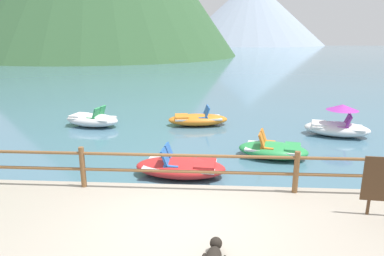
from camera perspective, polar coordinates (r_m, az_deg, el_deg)
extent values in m
plane|color=#477084|center=(45.64, 2.93, 10.42)|extent=(200.00, 200.00, 0.00)
cylinder|color=brown|center=(8.14, -17.84, -6.25)|extent=(0.12, 0.12, 0.95)
cylinder|color=brown|center=(7.82, 17.03, -7.09)|extent=(0.12, 0.12, 0.95)
cylinder|color=brown|center=(7.50, -0.79, -4.63)|extent=(23.80, 0.07, 0.07)
cylinder|color=brown|center=(7.63, -0.78, -7.31)|extent=(23.80, 0.07, 0.07)
cylinder|color=#4C331E|center=(7.54, 27.39, -11.51)|extent=(0.06, 0.06, 0.35)
sphere|color=black|center=(5.72, 4.04, -18.69)|extent=(0.20, 0.20, 0.20)
ellipsoid|color=black|center=(5.83, 4.17, -18.25)|extent=(0.09, 0.13, 0.08)
ellipsoid|color=red|center=(9.44, -1.95, -6.63)|extent=(2.58, 1.41, 0.48)
cube|color=silver|center=(9.41, -1.96, -6.15)|extent=(2.01, 1.15, 0.06)
cube|color=blue|center=(9.19, -3.37, -6.23)|extent=(0.43, 0.43, 0.08)
cube|color=blue|center=(9.15, -4.51, -4.88)|extent=(0.24, 0.41, 0.43)
cube|color=blue|center=(9.64, -2.81, -5.18)|extent=(0.43, 0.43, 0.08)
cube|color=blue|center=(9.60, -3.88, -3.89)|extent=(0.24, 0.41, 0.43)
cube|color=red|center=(9.30, 2.22, -6.02)|extent=(0.61, 0.90, 0.12)
ellipsoid|color=white|center=(14.31, 23.07, -0.15)|extent=(2.64, 1.83, 0.54)
cube|color=silver|center=(14.28, 23.10, 0.21)|extent=(2.07, 1.47, 0.06)
cube|color=purple|center=(14.52, 23.78, 0.66)|extent=(0.49, 0.49, 0.08)
cube|color=purple|center=(14.49, 24.58, 1.44)|extent=(0.31, 0.44, 0.43)
cube|color=purple|center=(14.04, 23.92, 0.18)|extent=(0.49, 0.49, 0.08)
cube|color=purple|center=(14.01, 24.75, 0.99)|extent=(0.31, 0.44, 0.43)
cube|color=white|center=(14.23, 20.49, 0.67)|extent=(0.74, 0.97, 0.12)
cone|color=purple|center=(14.13, 23.91, 3.19)|extent=(1.44, 1.44, 0.22)
ellipsoid|color=orange|center=(14.73, 1.00, 1.40)|extent=(2.69, 1.48, 0.49)
cube|color=silver|center=(14.71, 1.01, 1.72)|extent=(2.11, 1.20, 0.06)
cube|color=blue|center=(14.93, 1.66, 2.20)|extent=(0.45, 0.45, 0.08)
cube|color=blue|center=(14.90, 2.36, 3.03)|extent=(0.26, 0.42, 0.43)
cube|color=blue|center=(14.49, 1.84, 1.79)|extent=(0.45, 0.45, 0.08)
cube|color=blue|center=(14.46, 2.56, 2.65)|extent=(0.26, 0.42, 0.43)
cube|color=orange|center=(14.65, -1.74, 1.90)|extent=(0.67, 0.87, 0.12)
ellipsoid|color=white|center=(15.17, -16.34, 1.29)|extent=(2.55, 1.67, 0.54)
cube|color=silver|center=(15.15, -16.36, 1.64)|extent=(2.00, 1.35, 0.06)
cube|color=#339956|center=(15.24, -15.35, 2.06)|extent=(0.48, 0.48, 0.08)
cube|color=#339956|center=(15.10, -14.82, 2.84)|extent=(0.29, 0.44, 0.43)
cube|color=#339956|center=(14.84, -16.29, 1.66)|extent=(0.48, 0.48, 0.08)
cube|color=#339956|center=(14.70, -15.76, 2.45)|extent=(0.29, 0.44, 0.43)
cube|color=white|center=(15.48, -18.40, 1.99)|extent=(0.68, 0.92, 0.12)
ellipsoid|color=green|center=(11.15, 13.39, -3.64)|extent=(2.40, 1.71, 0.46)
cube|color=silver|center=(11.13, 13.42, -3.24)|extent=(1.88, 1.39, 0.06)
cube|color=orange|center=(10.88, 12.49, -3.22)|extent=(0.48, 0.48, 0.08)
cube|color=orange|center=(10.83, 11.61, -2.04)|extent=(0.29, 0.44, 0.43)
cube|color=orange|center=(11.35, 12.71, -2.46)|extent=(0.48, 0.48, 0.08)
cube|color=orange|center=(11.30, 11.87, -1.32)|extent=(0.29, 0.44, 0.43)
cube|color=green|center=(11.09, 16.51, -3.19)|extent=(0.67, 0.96, 0.12)
cone|color=#93A3B7|center=(151.89, 9.85, 18.52)|extent=(60.62, 60.62, 26.49)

